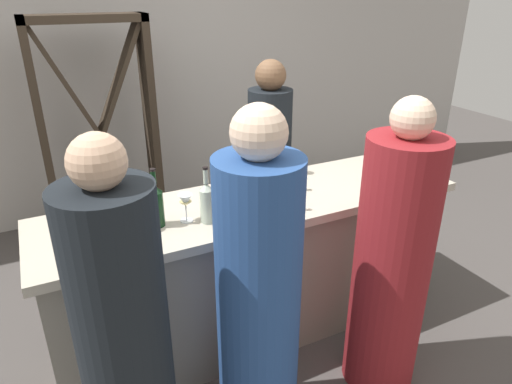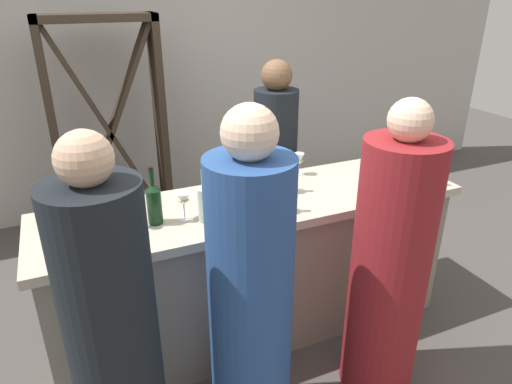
# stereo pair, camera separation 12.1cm
# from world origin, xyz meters

# --- Properties ---
(ground_plane) EXTENTS (12.00, 12.00, 0.00)m
(ground_plane) POSITION_xyz_m (0.00, 0.00, 0.00)
(ground_plane) COLOR #4C4744
(back_wall) EXTENTS (8.00, 0.10, 2.80)m
(back_wall) POSITION_xyz_m (0.00, 2.20, 1.40)
(back_wall) COLOR #BCB7B2
(back_wall) RESTS_ON ground
(bar_counter) EXTENTS (2.45, 0.66, 0.92)m
(bar_counter) POSITION_xyz_m (0.00, 0.00, 0.46)
(bar_counter) COLOR gray
(bar_counter) RESTS_ON ground
(wine_rack) EXTENTS (0.90, 0.28, 1.85)m
(wine_rack) POSITION_xyz_m (-0.59, 1.65, 0.92)
(wine_rack) COLOR #33281E
(wine_rack) RESTS_ON ground
(wine_bottle_leftmost_dark_green) EXTENTS (0.08, 0.08, 0.31)m
(wine_bottle_leftmost_dark_green) POSITION_xyz_m (-0.58, -0.05, 1.03)
(wine_bottle_leftmost_dark_green) COLOR black
(wine_bottle_leftmost_dark_green) RESTS_ON bar_counter
(wine_bottle_second_left_clear_pale) EXTENTS (0.07, 0.07, 0.30)m
(wine_bottle_second_left_clear_pale) POSITION_xyz_m (-0.34, -0.13, 1.03)
(wine_bottle_second_left_clear_pale) COLOR #B7C6B2
(wine_bottle_second_left_clear_pale) RESTS_ON bar_counter
(wine_bottle_center_near_black) EXTENTS (0.07, 0.07, 0.27)m
(wine_bottle_center_near_black) POSITION_xyz_m (-0.24, -0.18, 1.02)
(wine_bottle_center_near_black) COLOR black
(wine_bottle_center_near_black) RESTS_ON bar_counter
(wine_bottle_second_right_amber_brown) EXTENTS (0.08, 0.08, 0.29)m
(wine_bottle_second_right_amber_brown) POSITION_xyz_m (0.03, -0.18, 1.03)
(wine_bottle_second_right_amber_brown) COLOR #331E0F
(wine_bottle_second_right_amber_brown) RESTS_ON bar_counter
(wine_bottle_rightmost_dark_green) EXTENTS (0.08, 0.08, 0.27)m
(wine_bottle_rightmost_dark_green) POSITION_xyz_m (0.19, 0.04, 1.02)
(wine_bottle_rightmost_dark_green) COLOR black
(wine_bottle_rightmost_dark_green) RESTS_ON bar_counter
(wine_bottle_far_right_amber_brown) EXTENTS (0.07, 0.07, 0.30)m
(wine_bottle_far_right_amber_brown) POSITION_xyz_m (0.99, -0.21, 1.03)
(wine_bottle_far_right_amber_brown) COLOR #331E0F
(wine_bottle_far_right_amber_brown) RESTS_ON bar_counter
(wine_glass_near_left) EXTENTS (0.07, 0.07, 0.16)m
(wine_glass_near_left) POSITION_xyz_m (0.67, -0.17, 1.03)
(wine_glass_near_left) COLOR white
(wine_glass_near_left) RESTS_ON bar_counter
(wine_glass_near_center) EXTENTS (0.08, 0.08, 0.15)m
(wine_glass_near_center) POSITION_xyz_m (-0.77, -0.11, 1.02)
(wine_glass_near_center) COLOR white
(wine_glass_near_center) RESTS_ON bar_counter
(wine_glass_near_right) EXTENTS (0.07, 0.07, 0.17)m
(wine_glass_near_right) POSITION_xyz_m (-0.08, -0.08, 1.03)
(wine_glass_near_right) COLOR white
(wine_glass_near_right) RESTS_ON bar_counter
(wine_glass_far_left) EXTENTS (0.07, 0.07, 0.15)m
(wine_glass_far_left) POSITION_xyz_m (-0.44, -0.07, 1.02)
(wine_glass_far_left) COLOR white
(wine_glass_far_left) RESTS_ON bar_counter
(wine_glass_far_center) EXTENTS (0.07, 0.07, 0.16)m
(wine_glass_far_center) POSITION_xyz_m (-0.69, -0.05, 1.04)
(wine_glass_far_center) COLOR white
(wine_glass_far_center) RESTS_ON bar_counter
(wine_glass_far_right) EXTENTS (0.07, 0.07, 0.14)m
(wine_glass_far_right) POSITION_xyz_m (0.41, 0.25, 1.01)
(wine_glass_far_right) COLOR white
(wine_glass_far_right) RESTS_ON bar_counter
(person_left_guest) EXTENTS (0.48, 0.48, 1.64)m
(person_left_guest) POSITION_xyz_m (-0.30, -0.62, 0.75)
(person_left_guest) COLOR #284C8C
(person_left_guest) RESTS_ON ground
(person_center_guest) EXTENTS (0.39, 0.39, 1.60)m
(person_center_guest) POSITION_xyz_m (0.44, -0.66, 0.73)
(person_center_guest) COLOR maroon
(person_center_guest) RESTS_ON ground
(person_right_guest) EXTENTS (0.36, 0.36, 1.62)m
(person_right_guest) POSITION_xyz_m (-0.90, -0.67, 0.75)
(person_right_guest) COLOR black
(person_right_guest) RESTS_ON ground
(person_server_behind) EXTENTS (0.39, 0.39, 1.59)m
(person_server_behind) POSITION_xyz_m (0.45, 0.68, 0.74)
(person_server_behind) COLOR black
(person_server_behind) RESTS_ON ground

